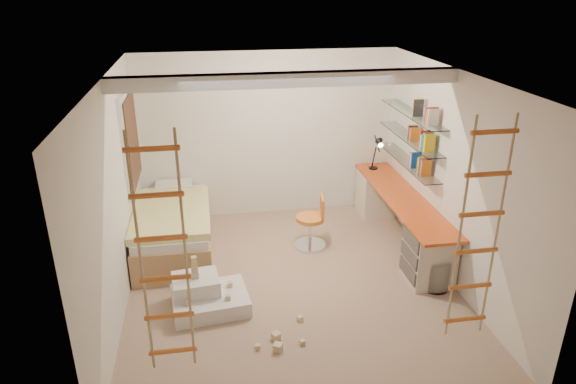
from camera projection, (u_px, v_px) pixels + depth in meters
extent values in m
plane|color=#967960|center=(292.00, 285.00, 6.46)|extent=(4.50, 4.50, 0.00)
cube|color=white|center=(288.00, 80.00, 5.76)|extent=(4.00, 0.18, 0.16)
cube|color=white|center=(130.00, 140.00, 6.92)|extent=(0.06, 1.15, 1.35)
cube|color=#4C2D1E|center=(133.00, 140.00, 6.93)|extent=(0.02, 1.00, 1.20)
cylinder|color=white|center=(437.00, 275.00, 6.32)|extent=(0.31, 0.31, 0.39)
cube|color=#D34D18|center=(402.00, 197.00, 7.19)|extent=(0.55, 2.80, 0.04)
cube|color=beige|center=(376.00, 192.00, 8.34)|extent=(0.52, 0.55, 0.71)
cube|color=beige|center=(429.00, 256.00, 6.43)|extent=(0.52, 0.55, 0.71)
cube|color=#4C4742|center=(411.00, 240.00, 6.29)|extent=(0.02, 0.50, 0.18)
cube|color=#4C4742|center=(409.00, 255.00, 6.37)|extent=(0.02, 0.50, 0.18)
cube|color=#4C4742|center=(408.00, 270.00, 6.46)|extent=(0.02, 0.50, 0.18)
cube|color=white|center=(407.00, 162.00, 7.33)|extent=(0.25, 1.80, 0.01)
cube|color=white|center=(410.00, 138.00, 7.19)|extent=(0.25, 1.80, 0.01)
cube|color=white|center=(412.00, 114.00, 7.06)|extent=(0.25, 1.80, 0.01)
cube|color=#AD7F51|center=(174.00, 234.00, 7.27)|extent=(1.00, 2.00, 0.45)
cube|color=white|center=(173.00, 216.00, 7.16)|extent=(0.95, 1.95, 0.12)
cube|color=yellow|center=(171.00, 213.00, 6.98)|extent=(1.02, 1.60, 0.10)
cube|color=white|center=(174.00, 186.00, 7.84)|extent=(0.55, 0.35, 0.12)
cylinder|color=black|center=(373.00, 168.00, 8.22)|extent=(0.14, 0.14, 0.02)
cylinder|color=black|center=(374.00, 157.00, 8.15)|extent=(0.02, 0.15, 0.36)
cylinder|color=black|center=(377.00, 143.00, 7.96)|extent=(0.02, 0.27, 0.20)
cone|color=black|center=(380.00, 143.00, 7.83)|extent=(0.12, 0.14, 0.15)
cylinder|color=#FFEABF|center=(381.00, 145.00, 7.81)|extent=(0.08, 0.04, 0.08)
cylinder|color=orange|center=(310.00, 218.00, 7.21)|extent=(0.46, 0.46, 0.06)
cube|color=orange|center=(322.00, 206.00, 7.14)|extent=(0.08, 0.31, 0.29)
cylinder|color=silver|center=(310.00, 231.00, 7.29)|extent=(0.05, 0.05, 0.40)
cylinder|color=silver|center=(310.00, 245.00, 7.37)|extent=(0.52, 0.52, 0.05)
cube|color=silver|center=(210.00, 301.00, 5.98)|extent=(0.93, 0.76, 0.19)
cube|color=silver|center=(196.00, 284.00, 5.96)|extent=(0.57, 0.49, 0.19)
cube|color=#CCB284|center=(195.00, 274.00, 5.90)|extent=(0.09, 0.09, 0.08)
cube|color=#CCB284|center=(195.00, 269.00, 5.87)|extent=(0.08, 0.08, 0.07)
cube|color=#CCB284|center=(194.00, 262.00, 5.84)|extent=(0.07, 0.07, 0.12)
cube|color=#CCB284|center=(228.00, 297.00, 5.83)|extent=(0.06, 0.06, 0.06)
cube|color=#CCB284|center=(230.00, 284.00, 6.08)|extent=(0.06, 0.06, 0.06)
cube|color=#CCB284|center=(188.00, 302.00, 5.74)|extent=(0.06, 0.06, 0.06)
cube|color=#CCB284|center=(258.00, 346.00, 5.34)|extent=(0.07, 0.07, 0.07)
cube|color=#CCB284|center=(302.00, 341.00, 5.41)|extent=(0.07, 0.07, 0.07)
cube|color=#CCB284|center=(278.00, 348.00, 5.31)|extent=(0.07, 0.07, 0.07)
cube|color=#CCB284|center=(276.00, 337.00, 5.48)|extent=(0.07, 0.07, 0.07)
cube|color=#CCB284|center=(300.00, 318.00, 5.78)|extent=(0.07, 0.07, 0.07)
cube|color=orange|center=(408.00, 154.00, 7.28)|extent=(0.14, 0.58, 0.22)
cube|color=#8C1E7F|center=(410.00, 130.00, 7.15)|extent=(0.14, 0.64, 0.22)
cube|color=#262626|center=(413.00, 105.00, 7.01)|extent=(0.14, 0.46, 0.22)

